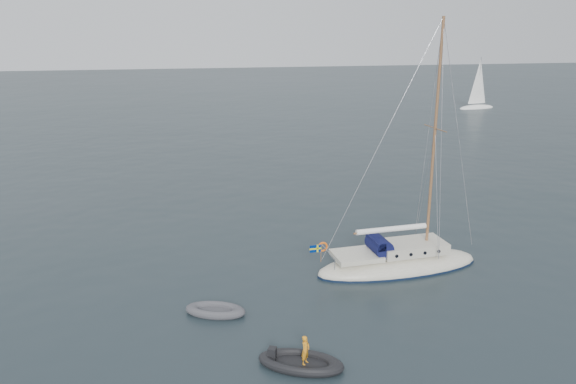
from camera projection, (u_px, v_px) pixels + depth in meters
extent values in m
plane|color=black|center=(343.00, 290.00, 28.55)|extent=(300.00, 300.00, 0.00)
ellipsoid|color=white|center=(398.00, 266.00, 30.97)|extent=(9.32, 2.90, 1.55)
cube|color=beige|center=(411.00, 247.00, 30.80)|extent=(3.73, 1.97, 0.57)
cube|color=white|center=(355.00, 254.00, 30.24)|extent=(2.48, 1.97, 0.26)
cylinder|color=#0E113C|center=(379.00, 245.00, 30.36)|extent=(0.99, 1.71, 0.99)
cube|color=#0E113C|center=(375.00, 241.00, 30.26)|extent=(0.47, 1.71, 0.41)
cylinder|color=#91653F|center=(435.00, 140.00, 29.26)|extent=(0.16, 0.16, 12.42)
cylinder|color=#91653F|center=(436.00, 129.00, 29.08)|extent=(0.05, 2.28, 0.05)
cylinder|color=#91653F|center=(391.00, 230.00, 30.24)|extent=(4.35, 0.10, 0.10)
cylinder|color=white|center=(391.00, 229.00, 30.23)|extent=(4.04, 0.29, 0.29)
cylinder|color=gray|center=(326.00, 249.00, 29.80)|extent=(0.04, 2.28, 0.04)
torus|color=orange|center=(322.00, 245.00, 30.38)|extent=(0.56, 0.10, 0.56)
cylinder|color=#91653F|center=(319.00, 251.00, 29.77)|extent=(0.03, 0.03, 0.93)
cube|color=navy|center=(314.00, 246.00, 29.62)|extent=(0.62, 0.02, 0.39)
cube|color=yellow|center=(314.00, 246.00, 29.62)|extent=(0.64, 0.03, 0.09)
cube|color=yellow|center=(316.00, 246.00, 29.64)|extent=(0.09, 0.03, 0.41)
cylinder|color=black|center=(382.00, 242.00, 31.48)|extent=(0.19, 0.06, 0.19)
cylinder|color=black|center=(395.00, 256.00, 29.61)|extent=(0.19, 0.06, 0.19)
cylinder|color=black|center=(396.00, 241.00, 31.63)|extent=(0.19, 0.06, 0.19)
cylinder|color=black|center=(410.00, 255.00, 29.77)|extent=(0.19, 0.06, 0.19)
cylinder|color=black|center=(410.00, 240.00, 31.79)|extent=(0.19, 0.06, 0.19)
cylinder|color=black|center=(424.00, 254.00, 29.92)|extent=(0.19, 0.06, 0.19)
cylinder|color=black|center=(423.00, 239.00, 31.94)|extent=(0.19, 0.06, 0.19)
cylinder|color=black|center=(439.00, 252.00, 30.08)|extent=(0.19, 0.06, 0.19)
cube|color=#4D4D52|center=(215.00, 312.00, 26.13)|extent=(1.75, 0.72, 0.10)
cube|color=black|center=(301.00, 364.00, 22.12)|extent=(2.15, 0.90, 0.11)
cube|color=black|center=(272.00, 361.00, 21.82)|extent=(0.31, 0.31, 0.54)
imported|color=orange|center=(305.00, 349.00, 21.97)|extent=(0.40, 0.51, 1.21)
ellipsoid|color=white|center=(476.00, 108.00, 89.42)|extent=(6.37, 2.12, 1.06)
cylinder|color=gray|center=(479.00, 81.00, 88.21)|extent=(0.11, 0.11, 7.44)
cone|color=white|center=(479.00, 81.00, 88.20)|extent=(3.40, 3.40, 6.91)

